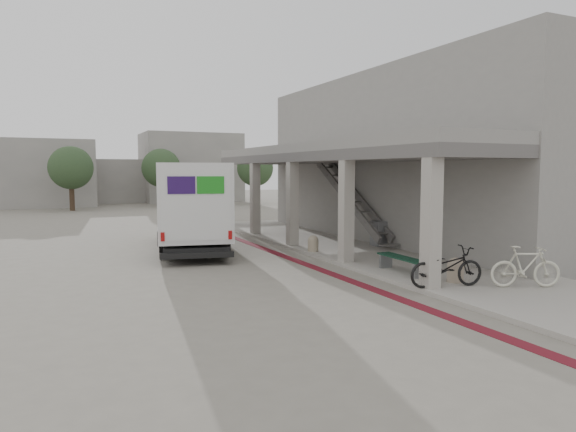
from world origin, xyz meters
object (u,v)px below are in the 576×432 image
fedex_truck (192,204)px  bicycle_cream (526,267)px  utility_cabinet (379,233)px  bench (402,261)px  bicycle_black (446,267)px

fedex_truck → bicycle_cream: bearing=-49.3°
utility_cabinet → bench: bearing=-115.9°
bicycle_cream → utility_cabinet: bearing=18.8°
bench → bicycle_black: (-0.10, -1.91, 0.18)m
fedex_truck → bicycle_black: bearing=-55.5°
bench → bicycle_cream: (1.64, -2.76, 0.20)m
bicycle_black → bicycle_cream: 1.94m
bench → bicycle_black: size_ratio=1.00×
utility_cabinet → bicycle_black: 6.98m
utility_cabinet → bicycle_black: size_ratio=0.50×
fedex_truck → bench: fedex_truck is taller
fedex_truck → bicycle_black: fedex_truck is taller
fedex_truck → bicycle_black: (4.00, -9.51, -1.10)m
fedex_truck → bench: (4.10, -7.60, -1.29)m
fedex_truck → bench: size_ratio=4.08×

